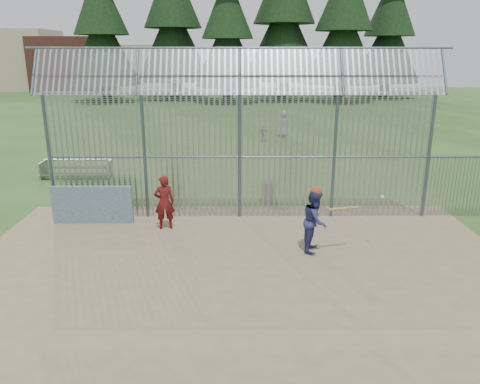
{
  "coord_description": "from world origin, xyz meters",
  "views": [
    {
      "loc": [
        -0.1,
        -10.96,
        5.22
      ],
      "look_at": [
        0.0,
        2.0,
        1.3
      ],
      "focal_mm": 35.0,
      "sensor_mm": 36.0,
      "label": 1
    }
  ],
  "objects_px": {
    "batter": "(315,221)",
    "onlooker": "(164,202)",
    "dugout_wall": "(92,205)",
    "bleacher": "(76,168)",
    "trash_can": "(269,192)"
  },
  "relations": [
    {
      "from": "dugout_wall",
      "to": "bleacher",
      "type": "height_order",
      "value": "dugout_wall"
    },
    {
      "from": "onlooker",
      "to": "bleacher",
      "type": "bearing_deg",
      "value": -64.54
    },
    {
      "from": "bleacher",
      "to": "trash_can",
      "type": "bearing_deg",
      "value": -23.55
    },
    {
      "from": "batter",
      "to": "trash_can",
      "type": "bearing_deg",
      "value": 29.38
    },
    {
      "from": "batter",
      "to": "onlooker",
      "type": "distance_m",
      "value": 4.59
    },
    {
      "from": "onlooker",
      "to": "trash_can",
      "type": "relative_size",
      "value": 2.02
    },
    {
      "from": "dugout_wall",
      "to": "batter",
      "type": "bearing_deg",
      "value": -17.92
    },
    {
      "from": "trash_can",
      "to": "bleacher",
      "type": "height_order",
      "value": "trash_can"
    },
    {
      "from": "batter",
      "to": "trash_can",
      "type": "relative_size",
      "value": 2.05
    },
    {
      "from": "dugout_wall",
      "to": "trash_can",
      "type": "height_order",
      "value": "dugout_wall"
    },
    {
      "from": "batter",
      "to": "onlooker",
      "type": "relative_size",
      "value": 1.01
    },
    {
      "from": "dugout_wall",
      "to": "batter",
      "type": "height_order",
      "value": "batter"
    },
    {
      "from": "onlooker",
      "to": "trash_can",
      "type": "height_order",
      "value": "onlooker"
    },
    {
      "from": "dugout_wall",
      "to": "batter",
      "type": "relative_size",
      "value": 1.49
    },
    {
      "from": "onlooker",
      "to": "trash_can",
      "type": "xyz_separation_m",
      "value": [
        3.33,
        2.59,
        -0.47
      ]
    }
  ]
}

